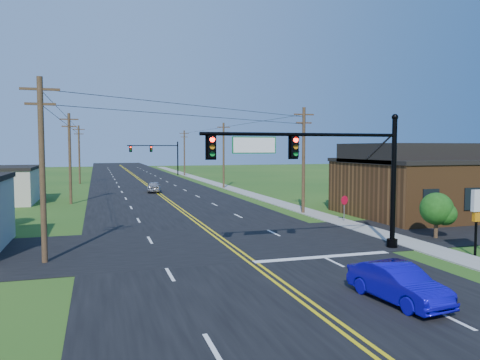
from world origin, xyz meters
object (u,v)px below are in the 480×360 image
object	(u,v)px
stop_sign	(344,203)
signal_mast_main	(321,164)
signal_mast_far	(156,153)
blue_car	(398,284)

from	to	relation	value
stop_sign	signal_mast_main	bearing A→B (deg)	-142.63
signal_mast_far	blue_car	distance (m)	80.19
signal_mast_far	signal_mast_main	bearing A→B (deg)	-90.08
signal_mast_main	stop_sign	xyz separation A→B (m)	(6.55, 8.98, -3.31)
signal_mast_main	signal_mast_far	distance (m)	72.00
signal_mast_main	signal_mast_far	bearing A→B (deg)	89.92
signal_mast_main	signal_mast_far	world-z (taller)	same
signal_mast_far	blue_car	bearing A→B (deg)	-90.78
signal_mast_main	blue_car	bearing A→B (deg)	-96.97
signal_mast_main	blue_car	distance (m)	9.10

